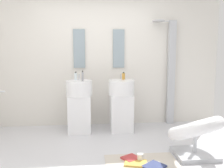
{
  "coord_description": "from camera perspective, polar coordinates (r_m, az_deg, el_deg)",
  "views": [
    {
      "loc": [
        -0.21,
        -3.16,
        1.44
      ],
      "look_at": [
        0.15,
        0.55,
        0.95
      ],
      "focal_mm": 39.04,
      "sensor_mm": 36.0,
      "label": 1
    }
  ],
  "objects": [
    {
      "name": "ground_plane",
      "position": [
        3.49,
        -1.65,
        -17.25
      ],
      "size": [
        4.8,
        3.6,
        0.04
      ],
      "primitive_type": "cube",
      "color": "silver"
    },
    {
      "name": "rear_partition",
      "position": [
        4.82,
        -3.06,
        5.82
      ],
      "size": [
        4.8,
        0.1,
        2.6
      ],
      "primitive_type": "cube",
      "color": "silver",
      "rests_on": "ground_plane"
    },
    {
      "name": "pedestal_sink_left",
      "position": [
        4.42,
        -7.65,
        -4.86
      ],
      "size": [
        0.46,
        0.46,
        1.04
      ],
      "color": "white",
      "rests_on": "ground_plane"
    },
    {
      "name": "pedestal_sink_right",
      "position": [
        4.46,
        2.2,
        -4.69
      ],
      "size": [
        0.46,
        0.46,
        1.04
      ],
      "color": "white",
      "rests_on": "ground_plane"
    },
    {
      "name": "vanity_mirror_left",
      "position": [
        4.75,
        -7.68,
        8.22
      ],
      "size": [
        0.22,
        0.03,
        0.73
      ],
      "primitive_type": "cube",
      "color": "#8C9EA8"
    },
    {
      "name": "vanity_mirror_right",
      "position": [
        4.78,
        1.57,
        8.27
      ],
      "size": [
        0.22,
        0.03,
        0.73
      ],
      "primitive_type": "cube",
      "color": "#8C9EA8"
    },
    {
      "name": "shower_column",
      "position": [
        4.98,
        13.54,
        3.14
      ],
      "size": [
        0.49,
        0.24,
        2.05
      ],
      "color": "#B7BABF",
      "rests_on": "ground_plane"
    },
    {
      "name": "lounge_chair",
      "position": [
        3.61,
        18.97,
        -10.54
      ],
      "size": [
        1.07,
        1.07,
        0.65
      ],
      "color": "#B7BABF",
      "rests_on": "ground_plane"
    },
    {
      "name": "area_rug",
      "position": [
        3.35,
        7.07,
        -17.98
      ],
      "size": [
        0.95,
        0.6,
        0.01
      ],
      "primitive_type": "cube",
      "color": "beige",
      "rests_on": "ground_plane"
    },
    {
      "name": "magazine_ochre",
      "position": [
        3.31,
        5.56,
        -17.93
      ],
      "size": [
        0.33,
        0.28,
        0.02
      ],
      "primitive_type": "cube",
      "rotation": [
        0.0,
        0.0,
        -0.27
      ],
      "color": "gold",
      "rests_on": "area_rug"
    },
    {
      "name": "magazine_navy",
      "position": [
        3.26,
        9.85,
        -18.48
      ],
      "size": [
        0.33,
        0.33,
        0.02
      ],
      "primitive_type": "cube",
      "rotation": [
        0.0,
        0.0,
        0.66
      ],
      "color": "navy",
      "rests_on": "area_rug"
    },
    {
      "name": "magazine_red",
      "position": [
        3.43,
        4.43,
        -16.94
      ],
      "size": [
        0.28,
        0.27,
        0.03
      ],
      "primitive_type": "cube",
      "rotation": [
        0.0,
        0.0,
        0.53
      ],
      "color": "#B73838",
      "rests_on": "area_rug"
    },
    {
      "name": "coffee_mug",
      "position": [
        3.39,
        6.63,
        -16.67
      ],
      "size": [
        0.08,
        0.08,
        0.1
      ],
      "primitive_type": "cylinder",
      "color": "white",
      "rests_on": "area_rug"
    },
    {
      "name": "soap_bottle_grey",
      "position": [
        4.24,
        -6.9,
        1.8
      ],
      "size": [
        0.04,
        0.04,
        0.18
      ],
      "color": "#99999E",
      "rests_on": "pedestal_sink_left"
    },
    {
      "name": "soap_bottle_amber",
      "position": [
        4.48,
        2.71,
        1.85
      ],
      "size": [
        0.06,
        0.06,
        0.14
      ],
      "color": "#C68C38",
      "rests_on": "pedestal_sink_right"
    },
    {
      "name": "soap_bottle_clear",
      "position": [
        4.46,
        -8.5,
        1.83
      ],
      "size": [
        0.05,
        0.05,
        0.15
      ],
      "color": "silver",
      "rests_on": "pedestal_sink_left"
    }
  ]
}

